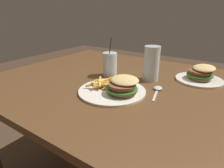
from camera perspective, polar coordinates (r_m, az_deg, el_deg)
name	(u,v)px	position (r m, az deg, el deg)	size (l,w,h in m)	color
dining_table	(134,103)	(0.99, 6.73, -5.66)	(1.52, 1.07, 0.78)	brown
meal_plate_near	(116,88)	(0.83, 1.38, -1.23)	(0.31, 0.31, 0.08)	silver
beer_glass	(151,65)	(1.00, 11.89, 5.80)	(0.08, 0.08, 0.18)	silver
juice_glass	(110,65)	(1.05, -0.63, 5.77)	(0.08, 0.08, 0.21)	silver
spoon	(157,89)	(0.89, 13.68, -1.52)	(0.06, 0.16, 0.01)	silver
meal_plate_far	(200,75)	(1.08, 25.34, 2.47)	(0.24, 0.24, 0.09)	silver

